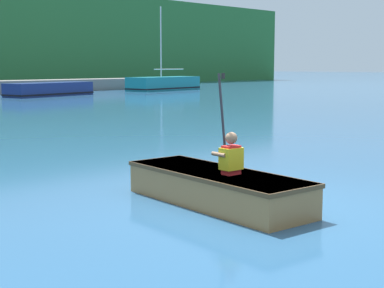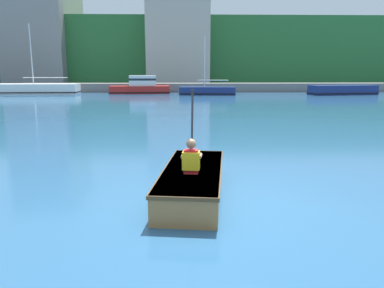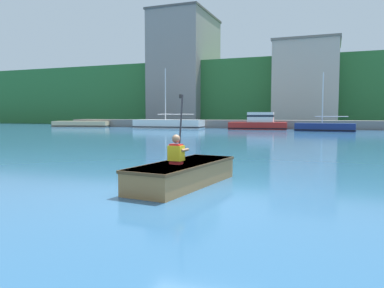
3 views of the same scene
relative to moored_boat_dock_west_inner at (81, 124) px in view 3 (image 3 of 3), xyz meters
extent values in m
plane|color=#28567F|center=(26.60, -31.61, -0.33)|extent=(300.00, 300.00, 0.00)
cube|color=#2D6B33|center=(26.60, 23.01, 4.34)|extent=(120.00, 20.00, 9.33)
cube|color=gray|center=(7.02, 16.96, 8.00)|extent=(7.88, 11.94, 16.66)
cube|color=#4F4C49|center=(7.02, 16.96, 16.48)|extent=(8.18, 12.24, 0.30)
cube|color=#B2A899|center=(25.54, 14.12, 5.05)|extent=(7.99, 8.44, 10.75)
cube|color=#6B645B|center=(25.54, 14.12, 10.57)|extent=(8.29, 8.74, 0.30)
cube|color=slate|center=(26.60, 2.53, 0.12)|extent=(57.80, 2.40, 0.90)
cube|color=#CCB789|center=(0.00, 0.00, 0.03)|extent=(7.08, 3.55, 0.71)
cube|color=black|center=(0.00, 0.00, -0.20)|extent=(7.13, 3.60, 0.10)
cube|color=white|center=(12.07, -0.62, 0.15)|extent=(7.71, 2.86, 0.95)
cube|color=black|center=(12.07, -0.62, -0.16)|extent=(7.75, 2.91, 0.10)
cylinder|color=silver|center=(11.70, -0.64, 3.42)|extent=(0.10, 0.10, 5.59)
cylinder|color=silver|center=(12.83, -0.59, 1.22)|extent=(4.18, 0.28, 0.07)
cube|color=navy|center=(28.36, -2.73, 0.04)|extent=(5.19, 2.01, 0.73)
cube|color=black|center=(28.36, -2.73, -0.20)|extent=(5.23, 2.05, 0.10)
cylinder|color=silver|center=(28.10, -2.71, 2.66)|extent=(0.10, 0.10, 4.52)
cylinder|color=silver|center=(28.86, -2.77, 1.00)|extent=(2.79, 0.27, 0.07)
cube|color=red|center=(21.88, -0.45, 0.04)|extent=(5.91, 2.46, 0.73)
cube|color=black|center=(21.88, -0.45, -0.20)|extent=(5.95, 2.50, 0.10)
cube|color=silver|center=(22.16, -0.42, 0.91)|extent=(2.69, 1.78, 1.01)
cube|color=#19232D|center=(22.16, -0.42, 1.04)|extent=(2.71, 1.81, 0.20)
cube|color=#A3703D|center=(26.20, -31.06, -0.08)|extent=(1.35, 3.15, 0.48)
cube|color=brown|center=(26.20, -31.06, 0.13)|extent=(1.39, 3.19, 0.06)
cube|color=brown|center=(26.20, -31.06, 0.12)|extent=(1.12, 2.70, 0.02)
cone|color=#A3703D|center=(26.37, -29.60, -0.06)|extent=(0.39, 0.39, 0.44)
cube|color=#A3703D|center=(26.17, -31.29, 0.11)|extent=(0.95, 0.27, 0.03)
cube|color=red|center=(26.16, -31.36, 0.36)|extent=(0.26, 0.19, 0.41)
cube|color=yellow|center=(26.16, -31.36, 0.38)|extent=(0.31, 0.24, 0.31)
sphere|color=#997051|center=(26.16, -31.36, 0.67)|extent=(0.17, 0.17, 0.17)
cylinder|color=#997051|center=(26.32, -31.29, 0.44)|extent=(0.09, 0.26, 0.06)
cylinder|color=#997051|center=(26.02, -31.25, 0.44)|extent=(0.09, 0.26, 0.06)
cylinder|color=#232328|center=(26.18, -31.18, 0.87)|extent=(0.06, 0.22, 1.38)
cylinder|color=black|center=(26.18, -31.18, 1.53)|extent=(0.05, 0.05, 0.08)
camera|label=1|loc=(20.02, -36.65, 1.68)|focal=55.00mm
camera|label=2|loc=(26.01, -37.52, 1.88)|focal=35.00mm
camera|label=3|loc=(29.11, -38.23, 1.15)|focal=35.00mm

